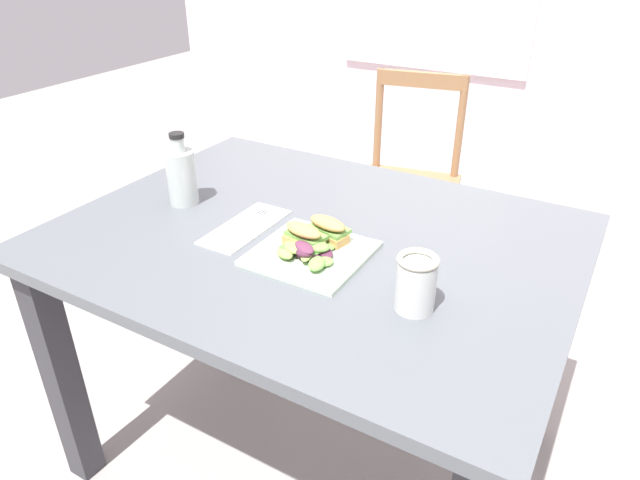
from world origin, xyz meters
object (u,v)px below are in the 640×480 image
at_px(bottle_cold_brew, 182,179).
at_px(mason_jar_iced_tea, 416,286).
at_px(dining_table, 314,277).
at_px(fork_on_napkin, 249,223).
at_px(sandwich_half_back, 328,229).
at_px(plate_lunch, 311,253).
at_px(chair_wooden_far, 408,183).
at_px(sandwich_half_front, 304,236).

relative_size(bottle_cold_brew, mason_jar_iced_tea, 1.67).
relative_size(dining_table, fork_on_napkin, 6.50).
height_order(bottle_cold_brew, mason_jar_iced_tea, bottle_cold_brew).
relative_size(sandwich_half_back, mason_jar_iced_tea, 0.92).
distance_m(dining_table, plate_lunch, 0.17).
xyz_separation_m(dining_table, bottle_cold_brew, (-0.38, -0.02, 0.19)).
distance_m(chair_wooden_far, sandwich_half_front, 1.18).
distance_m(sandwich_half_back, bottle_cold_brew, 0.44).
bearing_deg(dining_table, bottle_cold_brew, -176.36).
bearing_deg(chair_wooden_far, plate_lunch, -79.38).
xyz_separation_m(dining_table, fork_on_napkin, (-0.16, -0.04, 0.13)).
bearing_deg(mason_jar_iced_tea, chair_wooden_far, 112.07).
bearing_deg(fork_on_napkin, mason_jar_iced_tea, -14.22).
distance_m(dining_table, fork_on_napkin, 0.21).
relative_size(plate_lunch, sandwich_half_back, 2.30).
distance_m(plate_lunch, mason_jar_iced_tea, 0.29).
bearing_deg(mason_jar_iced_tea, fork_on_napkin, 165.78).
bearing_deg(dining_table, mason_jar_iced_tea, -26.84).
xyz_separation_m(sandwich_half_back, bottle_cold_brew, (-0.44, 0.00, 0.03)).
distance_m(sandwich_half_front, bottle_cold_brew, 0.41).
relative_size(dining_table, sandwich_half_back, 11.50).
relative_size(sandwich_half_front, bottle_cold_brew, 0.55).
xyz_separation_m(dining_table, mason_jar_iced_tea, (0.32, -0.16, 0.18)).
height_order(chair_wooden_far, fork_on_napkin, chair_wooden_far).
distance_m(sandwich_half_front, fork_on_napkin, 0.19).
distance_m(bottle_cold_brew, mason_jar_iced_tea, 0.72).
height_order(fork_on_napkin, bottle_cold_brew, bottle_cold_brew).
height_order(plate_lunch, bottle_cold_brew, bottle_cold_brew).
height_order(dining_table, sandwich_half_back, sandwich_half_back).
bearing_deg(chair_wooden_far, sandwich_half_back, -78.41).
height_order(chair_wooden_far, sandwich_half_back, chair_wooden_far).
bearing_deg(plate_lunch, chair_wooden_far, 100.62).
height_order(sandwich_half_back, fork_on_napkin, sandwich_half_back).
xyz_separation_m(plate_lunch, mason_jar_iced_tea, (0.27, -0.07, 0.05)).
distance_m(sandwich_half_front, mason_jar_iced_tea, 0.31).
distance_m(sandwich_half_back, mason_jar_iced_tea, 0.30).
height_order(plate_lunch, fork_on_napkin, plate_lunch).
relative_size(chair_wooden_far, plate_lunch, 3.60).
bearing_deg(mason_jar_iced_tea, sandwich_half_front, 164.91).
height_order(sandwich_half_front, fork_on_napkin, sandwich_half_front).
xyz_separation_m(plate_lunch, bottle_cold_brew, (-0.43, 0.07, 0.06)).
distance_m(dining_table, sandwich_half_front, 0.18).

